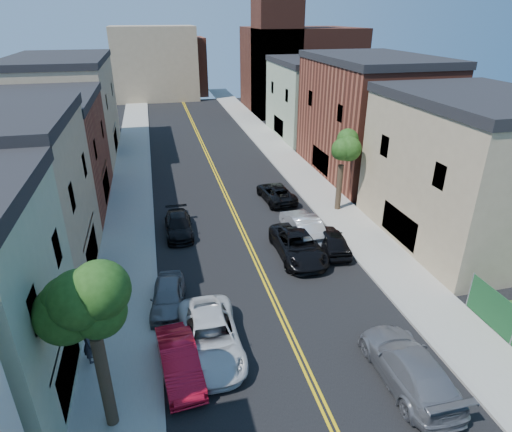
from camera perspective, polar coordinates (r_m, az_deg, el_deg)
sidewalk_left at (r=40.58m, az=-16.33°, el=4.39°), size 3.20×100.00×0.15m
sidewalk_right at (r=42.61m, az=5.40°, el=6.31°), size 3.20×100.00×0.15m
curb_left at (r=40.51m, az=-13.87°, el=4.65°), size 0.30×100.00×0.15m
curb_right at (r=42.10m, az=3.13°, el=6.15°), size 0.30×100.00×0.15m
bldg_left_brick at (r=36.52m, az=-26.85°, el=6.90°), size 9.00×12.00×8.00m
bldg_left_tan_far at (r=49.70m, az=-23.90°, el=12.65°), size 9.00×16.00×9.50m
bldg_right_tan at (r=30.81m, az=26.40°, el=4.92°), size 9.00×12.00×9.00m
bldg_right_brick at (r=41.89m, az=14.70°, el=12.29°), size 9.00×14.00×10.00m
bldg_right_palegrn at (r=54.54m, az=7.76°, el=14.93°), size 9.00×12.00×8.50m
church at (r=68.98m, az=5.19°, el=19.70°), size 16.20×14.20×22.60m
backdrop_left at (r=80.48m, az=-13.21°, el=19.08°), size 14.00×8.00×12.00m
backdrop_center at (r=84.72m, az=-10.37°, el=18.92°), size 10.00×8.00×10.00m
tree_left_mid at (r=14.34m, az=-21.84°, el=-7.24°), size 5.20×5.20×9.29m
tree_right_far at (r=32.10m, az=11.57°, el=10.17°), size 4.40×4.40×8.03m
red_sedan at (r=19.22m, az=-10.13°, el=-18.38°), size 1.92×4.43×1.42m
white_pickup at (r=20.02m, az=-6.03°, el=-15.66°), size 2.63×5.64×1.56m
grey_car_left at (r=22.89m, az=-11.61°, el=-10.40°), size 2.15×4.28×1.40m
black_car_left at (r=30.06m, az=-10.23°, el=-1.21°), size 1.83×4.47×1.29m
grey_car_right at (r=19.59m, az=19.64°, el=-18.28°), size 2.36×5.66×1.63m
black_car_right at (r=27.91m, az=9.97°, el=-3.18°), size 2.18×4.46×1.47m
silver_car_right at (r=29.22m, az=6.22°, el=-1.34°), size 1.88×5.11×1.67m
dark_car_right_far at (r=34.97m, az=2.68°, el=3.11°), size 2.59×4.98×1.34m
black_suv_lane at (r=26.93m, az=5.61°, el=-3.89°), size 2.64×5.64×1.56m
pedestrian_left at (r=20.48m, az=-21.43°, el=-15.59°), size 0.61×0.75×1.77m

